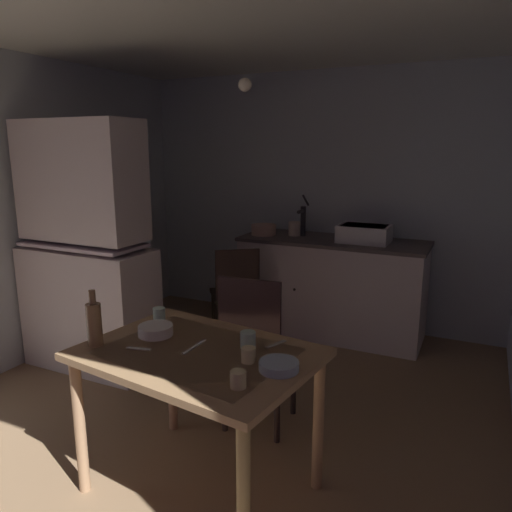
% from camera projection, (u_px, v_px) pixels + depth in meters
% --- Properties ---
extents(ground_plane, '(4.58, 4.58, 0.00)m').
position_uv_depth(ground_plane, '(232.00, 396.00, 3.43)').
color(ground_plane, '#907151').
extents(wall_back, '(3.68, 0.10, 2.43)m').
position_uv_depth(wall_back, '(318.00, 200.00, 4.77)').
color(wall_back, silver).
rests_on(wall_back, ground).
extents(wall_left, '(0.10, 3.65, 2.43)m').
position_uv_depth(wall_left, '(31.00, 211.00, 3.93)').
color(wall_left, silver).
rests_on(wall_left, ground).
extents(ceiling_slab, '(3.68, 3.65, 0.10)m').
position_uv_depth(ceiling_slab, '(227.00, 18.00, 2.88)').
color(ceiling_slab, silver).
extents(hutch_cabinet, '(1.05, 0.46, 1.92)m').
position_uv_depth(hutch_cabinet, '(87.00, 256.00, 3.73)').
color(hutch_cabinet, silver).
rests_on(hutch_cabinet, ground).
extents(counter_cabinet, '(1.69, 0.64, 0.90)m').
position_uv_depth(counter_cabinet, '(331.00, 287.00, 4.50)').
color(counter_cabinet, silver).
rests_on(counter_cabinet, ground).
extents(sink_basin, '(0.44, 0.34, 0.15)m').
position_uv_depth(sink_basin, '(364.00, 233.00, 4.26)').
color(sink_basin, white).
rests_on(sink_basin, counter_cabinet).
extents(hand_pump, '(0.05, 0.27, 0.39)m').
position_uv_depth(hand_pump, '(303.00, 218.00, 4.53)').
color(hand_pump, '#232328').
rests_on(hand_pump, counter_cabinet).
extents(mixing_bowl_counter, '(0.24, 0.24, 0.10)m').
position_uv_depth(mixing_bowl_counter, '(264.00, 230.00, 4.62)').
color(mixing_bowl_counter, tan).
rests_on(mixing_bowl_counter, counter_cabinet).
extents(stoneware_crock, '(0.12, 0.12, 0.13)m').
position_uv_depth(stoneware_crock, '(295.00, 229.00, 4.58)').
color(stoneware_crock, beige).
rests_on(stoneware_crock, counter_cabinet).
extents(dining_table, '(1.20, 0.93, 0.76)m').
position_uv_depth(dining_table, '(198.00, 370.00, 2.36)').
color(dining_table, '#A68058').
rests_on(dining_table, ground).
extents(chair_far_side, '(0.43, 0.43, 1.00)m').
position_uv_depth(chair_far_side, '(256.00, 351.00, 2.93)').
color(chair_far_side, '#32241F').
rests_on(chair_far_side, ground).
extents(chair_by_counter, '(0.56, 0.56, 0.88)m').
position_uv_depth(chair_by_counter, '(235.00, 292.00, 4.28)').
color(chair_by_counter, '#2B2518').
rests_on(chair_by_counter, ground).
extents(serving_bowl_wide, '(0.18, 0.18, 0.04)m').
position_uv_depth(serving_bowl_wide, '(279.00, 366.00, 2.14)').
color(serving_bowl_wide, '#9EB2C6').
rests_on(serving_bowl_wide, dining_table).
extents(soup_bowl_small, '(0.18, 0.18, 0.05)m').
position_uv_depth(soup_bowl_small, '(156.00, 330.00, 2.53)').
color(soup_bowl_small, white).
rests_on(soup_bowl_small, dining_table).
extents(mug_dark, '(0.07, 0.07, 0.08)m').
position_uv_depth(mug_dark, '(159.00, 315.00, 2.72)').
color(mug_dark, '#ADD1C1').
rests_on(mug_dark, dining_table).
extents(teacup_mint, '(0.07, 0.07, 0.07)m').
position_uv_depth(teacup_mint, '(249.00, 355.00, 2.22)').
color(teacup_mint, beige).
rests_on(teacup_mint, dining_table).
extents(teacup_cream, '(0.07, 0.07, 0.07)m').
position_uv_depth(teacup_cream, '(238.00, 379.00, 1.98)').
color(teacup_cream, beige).
rests_on(teacup_cream, dining_table).
extents(mug_tall, '(0.08, 0.08, 0.08)m').
position_uv_depth(mug_tall, '(248.00, 340.00, 2.37)').
color(mug_tall, '#ADD1C1').
rests_on(mug_tall, dining_table).
extents(glass_bottle, '(0.07, 0.07, 0.28)m').
position_uv_depth(glass_bottle, '(94.00, 323.00, 2.39)').
color(glass_bottle, olive).
rests_on(glass_bottle, dining_table).
extents(table_knife, '(0.02, 0.19, 0.00)m').
position_uv_depth(table_knife, '(194.00, 347.00, 2.38)').
color(table_knife, silver).
rests_on(table_knife, dining_table).
extents(teaspoon_near_bowl, '(0.07, 0.13, 0.00)m').
position_uv_depth(teaspoon_near_bowl, '(276.00, 344.00, 2.42)').
color(teaspoon_near_bowl, beige).
rests_on(teaspoon_near_bowl, dining_table).
extents(teaspoon_by_cup, '(0.13, 0.05, 0.00)m').
position_uv_depth(teaspoon_by_cup, '(139.00, 349.00, 2.36)').
color(teaspoon_by_cup, beige).
rests_on(teaspoon_by_cup, dining_table).
extents(pendant_bulb, '(0.08, 0.08, 0.08)m').
position_uv_depth(pendant_bulb, '(245.00, 85.00, 2.86)').
color(pendant_bulb, '#F9EFCC').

